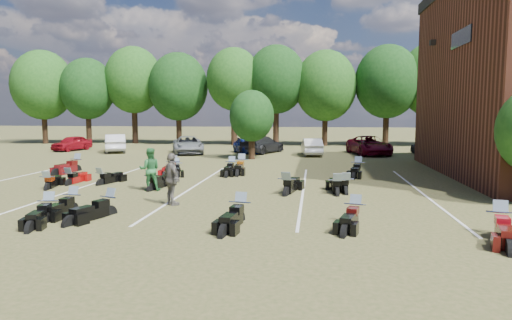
% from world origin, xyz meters
% --- Properties ---
extents(ground, '(160.00, 160.00, 0.00)m').
position_xyz_m(ground, '(0.00, 0.00, 0.00)').
color(ground, brown).
rests_on(ground, ground).
extents(car_0, '(2.42, 4.09, 1.31)m').
position_xyz_m(car_0, '(-18.51, 20.47, 0.65)').
color(car_0, maroon).
rests_on(car_0, ground).
extents(car_1, '(3.33, 4.78, 1.50)m').
position_xyz_m(car_1, '(-14.21, 19.75, 0.75)').
color(car_1, silver).
rests_on(car_1, ground).
extents(car_2, '(3.82, 5.53, 1.40)m').
position_xyz_m(car_2, '(-7.75, 19.11, 0.70)').
color(car_2, gray).
rests_on(car_2, ground).
extents(car_3, '(3.77, 5.29, 1.42)m').
position_xyz_m(car_3, '(-1.81, 20.24, 0.71)').
color(car_3, black).
rests_on(car_3, ground).
extents(car_4, '(2.87, 4.04, 1.28)m').
position_xyz_m(car_4, '(-3.10, 19.86, 0.64)').
color(car_4, navy).
rests_on(car_4, ground).
extents(car_5, '(1.80, 4.14, 1.33)m').
position_xyz_m(car_5, '(2.26, 18.91, 0.66)').
color(car_5, silver).
rests_on(car_5, ground).
extents(car_6, '(3.55, 5.71, 1.47)m').
position_xyz_m(car_6, '(6.75, 20.01, 0.74)').
color(car_6, '#560417').
rests_on(car_6, ground).
extents(car_7, '(2.70, 4.81, 1.32)m').
position_xyz_m(car_7, '(11.53, 20.20, 0.66)').
color(car_7, '#36373B').
rests_on(car_7, ground).
extents(person_green, '(1.07, 0.94, 1.87)m').
position_xyz_m(person_green, '(-4.62, 2.10, 0.94)').
color(person_green, '#286B35').
rests_on(person_green, ground).
extents(person_grey, '(1.13, 1.14, 1.93)m').
position_xyz_m(person_grey, '(-2.73, -0.75, 0.97)').
color(person_grey, '#5D5850').
rests_on(person_grey, ground).
extents(motorcycle_1, '(1.16, 2.27, 1.21)m').
position_xyz_m(motorcycle_1, '(-6.00, -3.36, 0.00)').
color(motorcycle_1, black).
rests_on(motorcycle_1, ground).
extents(motorcycle_2, '(1.41, 2.34, 1.24)m').
position_xyz_m(motorcycle_2, '(-4.33, -2.57, 0.00)').
color(motorcycle_2, black).
rests_on(motorcycle_2, ground).
extents(motorcycle_3, '(0.73, 2.19, 1.22)m').
position_xyz_m(motorcycle_3, '(-5.79, -2.27, 0.00)').
color(motorcycle_3, black).
rests_on(motorcycle_3, ground).
extents(motorcycle_4, '(1.01, 2.39, 1.29)m').
position_xyz_m(motorcycle_4, '(0.18, -2.97, 0.00)').
color(motorcycle_4, black).
rests_on(motorcycle_4, ground).
extents(motorcycle_5, '(1.25, 2.31, 1.23)m').
position_xyz_m(motorcycle_5, '(3.73, -2.66, 0.00)').
color(motorcycle_5, black).
rests_on(motorcycle_5, ground).
extents(motorcycle_6, '(1.34, 2.56, 1.36)m').
position_xyz_m(motorcycle_6, '(7.62, -3.60, 0.00)').
color(motorcycle_6, '#450C09').
rests_on(motorcycle_6, ground).
extents(motorcycle_7, '(0.70, 2.09, 1.16)m').
position_xyz_m(motorcycle_7, '(-8.93, 3.07, 0.00)').
color(motorcycle_7, maroon).
rests_on(motorcycle_7, ground).
extents(motorcycle_8, '(1.12, 2.21, 1.18)m').
position_xyz_m(motorcycle_8, '(-9.20, 1.72, 0.00)').
color(motorcycle_8, black).
rests_on(motorcycle_8, ground).
extents(motorcycle_9, '(1.20, 2.17, 1.16)m').
position_xyz_m(motorcycle_9, '(-7.45, 3.22, 0.00)').
color(motorcycle_9, black).
rests_on(motorcycle_9, ground).
extents(motorcycle_10, '(1.13, 2.41, 1.29)m').
position_xyz_m(motorcycle_10, '(-4.56, 2.10, 0.00)').
color(motorcycle_10, black).
rests_on(motorcycle_10, ground).
extents(motorcycle_11, '(1.24, 2.57, 1.37)m').
position_xyz_m(motorcycle_11, '(1.34, 1.74, 0.00)').
color(motorcycle_11, black).
rests_on(motorcycle_11, ground).
extents(motorcycle_12, '(0.87, 2.34, 1.28)m').
position_xyz_m(motorcycle_12, '(3.41, 2.03, 0.00)').
color(motorcycle_12, black).
rests_on(motorcycle_12, ground).
extents(motorcycle_13, '(0.98, 2.36, 1.28)m').
position_xyz_m(motorcycle_13, '(3.77, 2.37, 0.00)').
color(motorcycle_13, black).
rests_on(motorcycle_13, ground).
extents(motorcycle_14, '(1.10, 2.58, 1.39)m').
position_xyz_m(motorcycle_14, '(-11.15, 7.79, 0.00)').
color(motorcycle_14, '#510B0F').
rests_on(motorcycle_14, ground).
extents(motorcycle_15, '(0.96, 2.53, 1.38)m').
position_xyz_m(motorcycle_15, '(-5.28, 7.43, 0.00)').
color(motorcycle_15, maroon).
rests_on(motorcycle_15, ground).
extents(motorcycle_16, '(1.36, 2.25, 1.20)m').
position_xyz_m(motorcycle_16, '(-5.09, 7.41, 0.00)').
color(motorcycle_16, black).
rests_on(motorcycle_16, ground).
extents(motorcycle_17, '(0.90, 2.55, 1.41)m').
position_xyz_m(motorcycle_17, '(-1.66, 8.75, 0.00)').
color(motorcycle_17, black).
rests_on(motorcycle_17, ground).
extents(motorcycle_18, '(0.78, 2.32, 1.28)m').
position_xyz_m(motorcycle_18, '(-2.12, 8.13, 0.00)').
color(motorcycle_18, black).
rests_on(motorcycle_18, ground).
extents(motorcycle_20, '(1.27, 2.55, 1.36)m').
position_xyz_m(motorcycle_20, '(4.83, 8.33, 0.00)').
color(motorcycle_20, black).
rests_on(motorcycle_20, ground).
extents(tree_line, '(56.00, 6.00, 9.79)m').
position_xyz_m(tree_line, '(-1.00, 29.00, 6.31)').
color(tree_line, black).
rests_on(tree_line, ground).
extents(young_tree_midfield, '(3.20, 3.20, 4.70)m').
position_xyz_m(young_tree_midfield, '(-2.00, 15.50, 3.09)').
color(young_tree_midfield, black).
rests_on(young_tree_midfield, ground).
extents(parking_lines, '(20.10, 14.00, 0.01)m').
position_xyz_m(parking_lines, '(-3.00, 3.00, 0.01)').
color(parking_lines, silver).
rests_on(parking_lines, ground).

